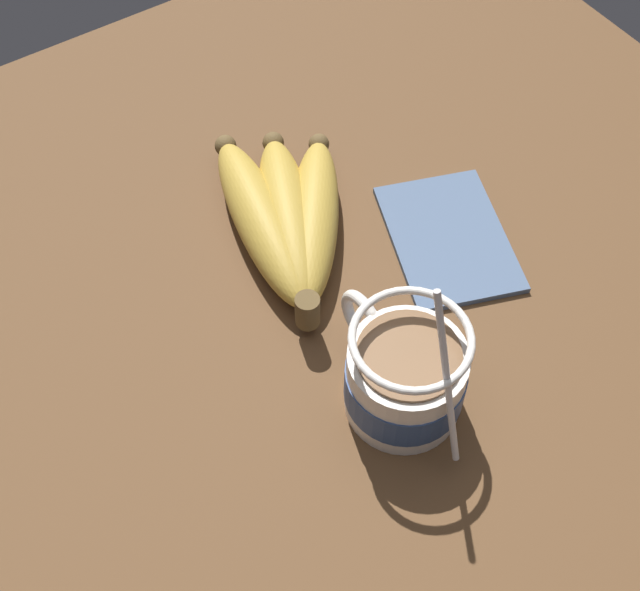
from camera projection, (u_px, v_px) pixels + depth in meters
table at (336, 378)px, 71.43cm from camera, size 97.14×97.14×3.23cm
coffee_mug at (404, 377)px, 65.24cm from camera, size 14.51×8.99×16.57cm
banana_bunch at (286, 219)px, 76.14cm from camera, size 21.84×15.03×4.44cm
napkin at (448, 238)px, 77.35cm from camera, size 16.41×13.92×0.60cm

